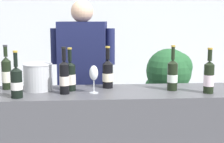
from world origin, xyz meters
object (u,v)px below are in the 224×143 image
object	(u,v)px
wine_bottle_2	(17,82)
wine_bottle_3	(209,77)
wine_bottle_4	(64,77)
potted_shrub	(168,90)
wine_bottle_0	(6,73)
wine_bottle_1	(108,73)
person_server	(83,96)
wine_bottle_5	(70,76)
wine_bottle_6	(173,75)
wine_glass	(94,74)
ice_bucket	(38,77)

from	to	relation	value
wine_bottle_2	wine_bottle_3	xyz separation A→B (m)	(1.37, 0.04, 0.01)
wine_bottle_4	potted_shrub	xyz separation A→B (m)	(1.02, 1.00, -0.33)
wine_bottle_0	potted_shrub	size ratio (longest dim) A/B	0.28
wine_bottle_0	wine_bottle_1	size ratio (longest dim) A/B	1.04
wine_bottle_3	person_server	xyz separation A→B (m)	(-0.92, 0.67, -0.28)
wine_bottle_0	potted_shrub	bearing A→B (deg)	28.48
wine_bottle_5	potted_shrub	xyz separation A→B (m)	(0.98, 0.89, -0.32)
wine_bottle_6	person_server	bearing A→B (deg)	140.76
wine_bottle_6	wine_glass	bearing A→B (deg)	-175.89
wine_bottle_3	ice_bucket	xyz separation A→B (m)	(-1.25, 0.19, -0.02)
ice_bucket	person_server	size ratio (longest dim) A/B	0.13
wine_bottle_3	ice_bucket	world-z (taller)	wine_bottle_3
wine_bottle_2	wine_bottle_4	xyz separation A→B (m)	(0.32, 0.10, 0.01)
wine_bottle_1	ice_bucket	world-z (taller)	wine_bottle_1
wine_bottle_2	ice_bucket	bearing A→B (deg)	64.06
wine_bottle_5	potted_shrub	world-z (taller)	wine_bottle_5
wine_bottle_2	person_server	bearing A→B (deg)	57.79
wine_bottle_3	potted_shrub	world-z (taller)	wine_bottle_3
wine_bottle_5	person_server	distance (m)	0.58
wine_bottle_0	wine_bottle_3	xyz separation A→B (m)	(1.50, -0.25, -0.00)
wine_bottle_2	wine_bottle_3	size ratio (longest dim) A/B	0.98
wine_bottle_0	wine_bottle_2	bearing A→B (deg)	-65.48
wine_bottle_1	wine_bottle_3	size ratio (longest dim) A/B	0.98
wine_bottle_3	wine_bottle_5	bearing A→B (deg)	170.72
wine_bottle_4	wine_bottle_6	size ratio (longest dim) A/B	0.99
wine_bottle_2	wine_bottle_5	world-z (taller)	same
wine_bottle_0	person_server	distance (m)	0.77
wine_bottle_4	wine_bottle_5	world-z (taller)	wine_bottle_4
wine_bottle_0	ice_bucket	bearing A→B (deg)	-14.33
ice_bucket	wine_glass	bearing A→B (deg)	-16.25
wine_bottle_4	wine_bottle_3	bearing A→B (deg)	-3.10
wine_bottle_2	ice_bucket	distance (m)	0.26
wine_bottle_4	ice_bucket	size ratio (longest dim) A/B	1.54
wine_bottle_3	ice_bucket	distance (m)	1.27
person_server	wine_bottle_4	bearing A→B (deg)	-101.70
wine_glass	potted_shrub	xyz separation A→B (m)	(0.80, 0.98, -0.34)
wine_bottle_6	potted_shrub	distance (m)	1.02
wine_bottle_3	person_server	world-z (taller)	person_server
wine_bottle_1	wine_bottle_2	xyz separation A→B (m)	(-0.64, -0.29, -0.00)
wine_bottle_2	ice_bucket	size ratio (longest dim) A/B	1.47
wine_bottle_5	ice_bucket	bearing A→B (deg)	173.78
wine_bottle_1	wine_bottle_3	distance (m)	0.76
wine_bottle_0	wine_bottle_4	size ratio (longest dim) A/B	1.00
wine_bottle_1	potted_shrub	size ratio (longest dim) A/B	0.27
wine_bottle_2	wine_bottle_6	size ratio (longest dim) A/B	0.95
wine_bottle_2	wine_bottle_6	world-z (taller)	wine_bottle_6
wine_bottle_0	wine_bottle_6	size ratio (longest dim) A/B	1.00
wine_glass	person_server	distance (m)	0.68
wine_bottle_0	wine_bottle_2	world-z (taller)	wine_bottle_0
wine_bottle_1	wine_bottle_3	world-z (taller)	wine_bottle_3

